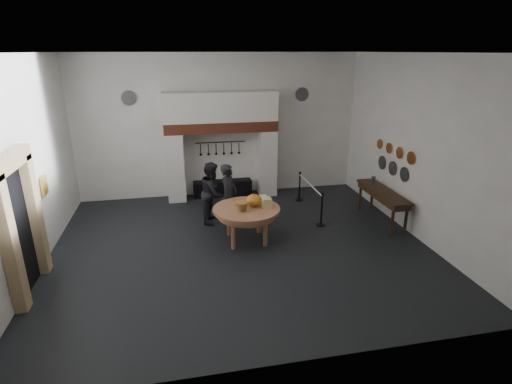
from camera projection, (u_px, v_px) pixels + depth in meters
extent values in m
cube|color=black|center=(241.00, 246.00, 9.82)|extent=(9.00, 8.00, 0.02)
cube|color=silver|center=(238.00, 53.00, 8.31)|extent=(9.00, 8.00, 0.02)
cube|color=white|center=(220.00, 126.00, 12.76)|extent=(9.00, 0.02, 4.50)
cube|color=white|center=(288.00, 231.00, 5.37)|extent=(9.00, 0.02, 4.50)
cube|color=white|center=(25.00, 168.00, 8.22)|extent=(0.02, 8.00, 4.50)
cube|color=white|center=(419.00, 148.00, 9.91)|extent=(0.02, 8.00, 4.50)
cube|color=silver|center=(175.00, 167.00, 12.55)|extent=(0.55, 0.70, 2.15)
cube|color=silver|center=(267.00, 162.00, 13.11)|extent=(0.55, 0.70, 2.15)
cube|color=#9E442B|center=(221.00, 126.00, 12.42)|extent=(3.50, 0.72, 0.32)
cube|color=silver|center=(220.00, 107.00, 12.21)|extent=(3.50, 0.70, 0.90)
cube|color=black|center=(223.00, 188.00, 13.17)|extent=(1.90, 0.45, 0.50)
cylinder|color=black|center=(220.00, 142.00, 12.85)|extent=(1.60, 0.02, 0.02)
cube|color=black|center=(19.00, 232.00, 7.64)|extent=(0.04, 1.10, 2.50)
cube|color=tan|center=(10.00, 246.00, 6.99)|extent=(0.22, 0.30, 2.60)
cube|color=tan|center=(35.00, 216.00, 8.29)|extent=(0.22, 0.30, 2.60)
cube|color=tan|center=(9.00, 162.00, 7.19)|extent=(0.22, 1.70, 0.30)
cube|color=gold|center=(44.00, 186.00, 9.19)|extent=(0.05, 0.34, 0.44)
cylinder|color=#B47755|center=(246.00, 209.00, 9.85)|extent=(1.99, 1.99, 0.07)
ellipsoid|color=orange|center=(254.00, 200.00, 9.91)|extent=(0.36, 0.36, 0.31)
cube|color=#DFD285|center=(267.00, 203.00, 9.84)|extent=(0.22, 0.22, 0.24)
cube|color=#E2D087|center=(263.00, 199.00, 10.12)|extent=(0.18, 0.18, 0.20)
cone|color=#A1723B|center=(241.00, 207.00, 9.63)|extent=(0.38, 0.38, 0.22)
ellipsoid|color=#975935|center=(240.00, 201.00, 10.12)|extent=(0.31, 0.18, 0.13)
imported|color=black|center=(229.00, 196.00, 10.69)|extent=(0.69, 0.76, 1.74)
imported|color=black|center=(213.00, 192.00, 10.99)|extent=(0.85, 0.98, 1.71)
cube|color=#332212|center=(383.00, 192.00, 10.98)|extent=(0.55, 2.20, 0.06)
cylinder|color=#4F4F54|center=(373.00, 180.00, 11.49)|extent=(0.12, 0.12, 0.22)
cylinder|color=#C6662D|center=(411.00, 158.00, 10.18)|extent=(0.03, 0.34, 0.34)
cylinder|color=#C6662D|center=(400.00, 153.00, 10.69)|extent=(0.03, 0.32, 0.32)
cylinder|color=#C6662D|center=(389.00, 148.00, 11.20)|extent=(0.03, 0.30, 0.30)
cylinder|color=#C6662D|center=(380.00, 144.00, 11.71)|extent=(0.03, 0.28, 0.28)
cylinder|color=#4C4C51|center=(404.00, 174.00, 10.54)|extent=(0.03, 0.40, 0.40)
cylinder|color=#4C4C51|center=(393.00, 168.00, 11.09)|extent=(0.03, 0.40, 0.40)
cylinder|color=#4C4C51|center=(382.00, 163.00, 11.64)|extent=(0.03, 0.40, 0.40)
cylinder|color=#4C4C51|center=(129.00, 98.00, 11.90)|extent=(0.44, 0.03, 0.44)
cylinder|color=#4C4C51|center=(302.00, 94.00, 12.91)|extent=(0.44, 0.03, 0.44)
cylinder|color=black|center=(322.00, 210.00, 10.82)|extent=(0.05, 0.05, 0.90)
cylinder|color=black|center=(300.00, 187.00, 12.67)|extent=(0.05, 0.05, 0.90)
cylinder|color=white|center=(310.00, 185.00, 11.61)|extent=(0.04, 2.00, 0.04)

